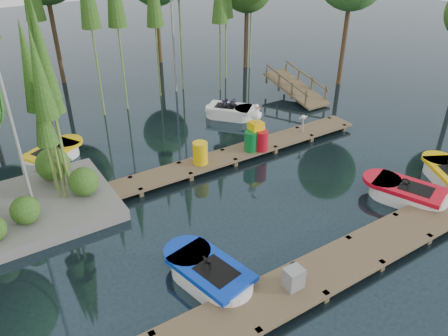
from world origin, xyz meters
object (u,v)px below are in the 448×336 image
yellow_barrel (200,153)px  drum_cluster (257,136)px  boat_yellow_far (53,155)px  boat_red (406,194)px  utility_cabinet (293,278)px  boat_blue (209,275)px

yellow_barrel → drum_cluster: 2.60m
boat_yellow_far → yellow_barrel: boat_yellow_far is taller
boat_red → utility_cabinet: 6.34m
boat_yellow_far → utility_cabinet: size_ratio=5.10×
boat_yellow_far → utility_cabinet: (3.42, -10.82, 0.30)m
boat_red → boat_yellow_far: boat_yellow_far is taller
boat_red → yellow_barrel: 7.59m
boat_yellow_far → yellow_barrel: 6.07m
yellow_barrel → boat_red: bearing=-49.4°
yellow_barrel → drum_cluster: (2.59, -0.15, 0.13)m
utility_cabinet → yellow_barrel: bearing=79.7°
boat_yellow_far → yellow_barrel: bearing=-48.6°
utility_cabinet → yellow_barrel: size_ratio=0.67×
utility_cabinet → drum_cluster: size_ratio=0.30×
utility_cabinet → drum_cluster: bearing=60.6°
yellow_barrel → drum_cluster: drum_cluster is taller
boat_blue → boat_red: (7.82, -0.30, -0.00)m
yellow_barrel → drum_cluster: size_ratio=0.45×
boat_blue → yellow_barrel: 6.19m
boat_yellow_far → utility_cabinet: bearing=-81.9°
drum_cluster → boat_red: bearing=-67.3°
drum_cluster → utility_cabinet: bearing=-119.4°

